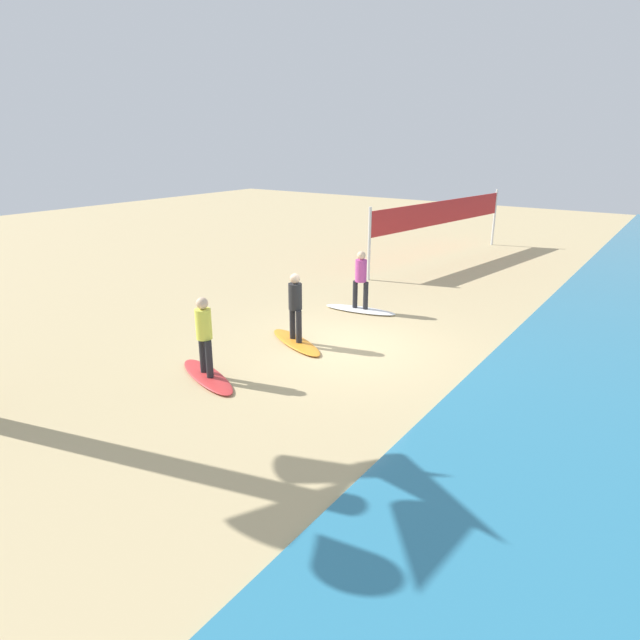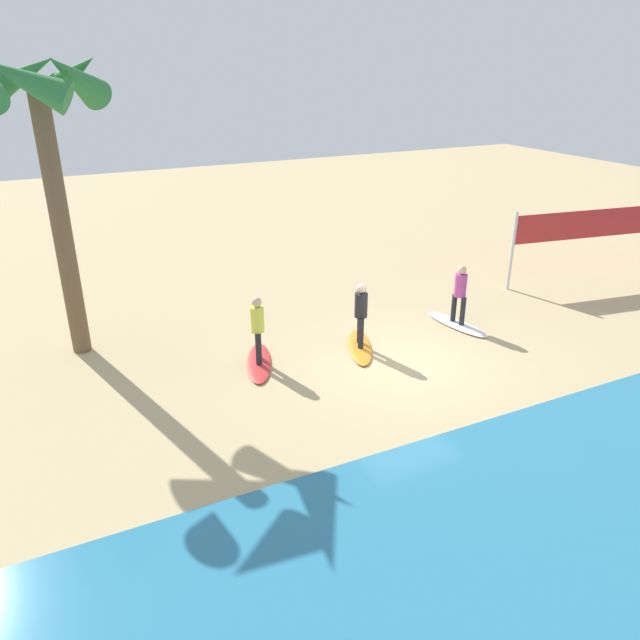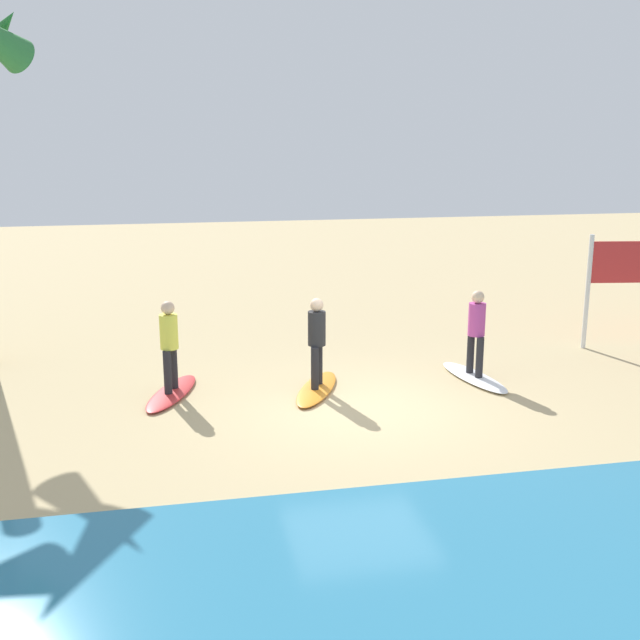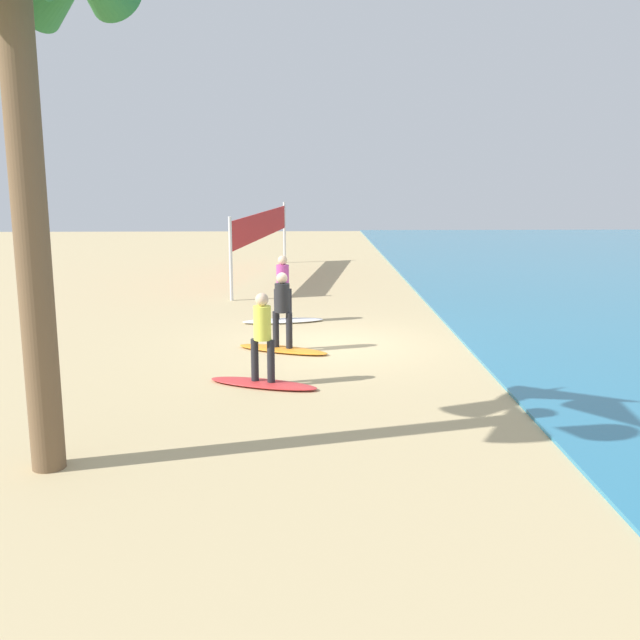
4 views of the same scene
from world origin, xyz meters
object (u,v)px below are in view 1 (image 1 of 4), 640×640
surfer_white (361,276)px  surfer_orange (295,302)px  surfboard_orange (296,342)px  surfboard_red (207,376)px  surfer_red (204,331)px  volleyball_net (442,215)px  surfboard_white (360,310)px

surfer_white → surfer_orange: bearing=1.1°
surfboard_orange → surfboard_red: size_ratio=1.00×
surfer_white → surfer_red: size_ratio=1.00×
volleyball_net → surfboard_red: bearing=2.9°
surfer_white → surfer_orange: same height
surfer_orange → surfer_red: (2.60, -0.30, 0.00)m
surfboard_white → surfboard_orange: (3.08, 0.06, 0.00)m
surfboard_white → surfboard_orange: 3.08m
surfer_orange → surfboard_red: surfer_orange is taller
surfboard_white → surfer_orange: size_ratio=1.28×
surfer_red → surfer_orange: bearing=173.5°
surfer_white → volleyball_net: 7.77m
surfboard_orange → surfer_white: bearing=115.6°
surfboard_white → volleyball_net: volleyball_net is taller
volleyball_net → surfer_white: bearing=6.7°
surfboard_red → surfer_red: bearing=110.5°
surfboard_white → surfboard_red: size_ratio=1.00×
surfboard_red → surfer_white: bearing=108.1°
surfboard_white → surfer_red: (5.68, -0.24, 0.99)m
surfboard_orange → surfboard_red: 2.62m
surfboard_red → volleyball_net: bearing=113.4°
surfer_white → surfer_orange: size_ratio=1.00×
surfer_red → volleyball_net: volleyball_net is taller
surfer_white → surfer_orange: (3.08, 0.06, 0.00)m
surfer_orange → surfer_red: same height
surfer_red → volleyball_net: 13.41m
volleyball_net → surfboard_white: bearing=6.7°
surfboard_white → surfer_red: surfer_red is taller
surfer_white → volleyball_net: size_ratio=0.18×
surfer_white → surfer_red: 5.69m
surfboard_white → surfboard_orange: same height
surfboard_orange → volleyball_net: (-10.77, -0.97, 1.74)m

